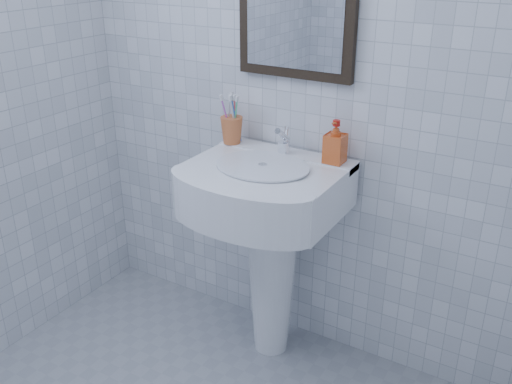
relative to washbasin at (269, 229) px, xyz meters
The scene contains 5 objects.
wall_back 0.65m from the washbasin, 77.83° to the left, with size 2.20×0.02×2.50m, color white.
washbasin is the anchor object (origin of this frame).
faucet 0.37m from the washbasin, 90.00° to the left, with size 0.05×0.11×0.12m.
toothbrush_cup 0.46m from the washbasin, 155.84° to the left, with size 0.10×0.10×0.12m, color #C96532, non-canonical shape.
soap_dispenser 0.47m from the washbasin, 29.45° to the left, with size 0.08×0.08×0.17m, color #C64913.
Camera 1 is at (1.00, -0.87, 1.76)m, focal length 40.00 mm.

